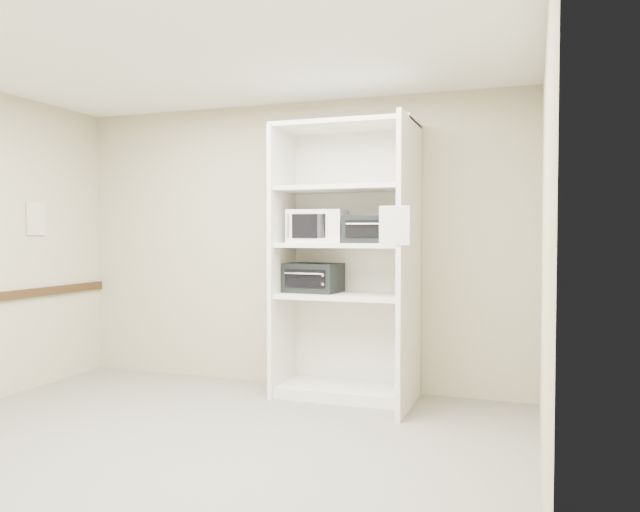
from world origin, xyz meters
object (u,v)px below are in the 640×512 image
(microwave, at_px, (317,226))
(toaster_oven_upper, at_px, (368,229))
(shelving_unit, at_px, (351,270))
(toaster_oven_lower, at_px, (314,278))

(microwave, relative_size, toaster_oven_upper, 1.20)
(toaster_oven_upper, bearing_deg, shelving_unit, 159.10)
(toaster_oven_upper, height_order, toaster_oven_lower, toaster_oven_upper)
(shelving_unit, bearing_deg, microwave, 171.96)
(shelving_unit, height_order, toaster_oven_lower, shelving_unit)
(microwave, height_order, toaster_oven_lower, microwave)
(shelving_unit, xyz_separation_m, microwave, (-0.33, 0.05, 0.39))
(shelving_unit, relative_size, microwave, 4.90)
(shelving_unit, relative_size, toaster_oven_lower, 5.10)
(microwave, bearing_deg, toaster_oven_upper, -16.36)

